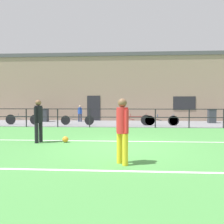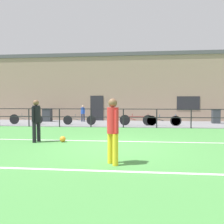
{
  "view_description": "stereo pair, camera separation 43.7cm",
  "coord_description": "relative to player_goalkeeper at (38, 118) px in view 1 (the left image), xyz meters",
  "views": [
    {
      "loc": [
        0.24,
        -7.54,
        1.51
      ],
      "look_at": [
        -0.5,
        4.07,
        1.03
      ],
      "focal_mm": 35.74,
      "sensor_mm": 36.0,
      "label": 1
    },
    {
      "loc": [
        0.68,
        -7.5,
        1.51
      ],
      "look_at": [
        -0.5,
        4.07,
        1.03
      ],
      "focal_mm": 35.74,
      "sensor_mm": 36.0,
      "label": 2
    }
  ],
  "objects": [
    {
      "name": "bicycle_parked_1",
      "position": [
        3.86,
        6.53,
        -0.54
      ],
      "size": [
        2.21,
        0.04,
        0.78
      ],
      "color": "black",
      "rests_on": "pavement_strip"
    },
    {
      "name": "ground",
      "position": [
        3.07,
        -0.67,
        -0.94
      ],
      "size": [
        60.0,
        44.0,
        0.04
      ],
      "primitive_type": "cube",
      "color": "#478C42"
    },
    {
      "name": "spectator_child",
      "position": [
        -0.32,
        9.1,
        -0.17
      ],
      "size": [
        0.34,
        0.23,
        1.29
      ],
      "rotation": [
        0.0,
        0.0,
        2.88
      ],
      "color": "#232D4C",
      "rests_on": "pavement_strip"
    },
    {
      "name": "bicycle_parked_0",
      "position": [
        -3.74,
        6.53,
        -0.54
      ],
      "size": [
        2.4,
        0.04,
        0.78
      ],
      "color": "black",
      "rests_on": "pavement_strip"
    },
    {
      "name": "bicycle_parked_4",
      "position": [
        5.65,
        6.53,
        -0.57
      ],
      "size": [
        2.21,
        0.04,
        0.73
      ],
      "color": "black",
      "rests_on": "pavement_strip"
    },
    {
      "name": "bicycle_parked_2",
      "position": [
        0.03,
        6.53,
        -0.57
      ],
      "size": [
        2.24,
        0.04,
        0.73
      ],
      "color": "black",
      "rests_on": "pavement_strip"
    },
    {
      "name": "soccer_ball_match",
      "position": [
        1.0,
        0.12,
        -0.81
      ],
      "size": [
        0.23,
        0.23,
        0.23
      ],
      "primitive_type": "sphere",
      "color": "orange",
      "rests_on": "ground"
    },
    {
      "name": "pavement_strip",
      "position": [
        3.07,
        7.83,
        -0.91
      ],
      "size": [
        48.0,
        5.0,
        0.02
      ],
      "primitive_type": "cube",
      "color": "slate",
      "rests_on": "ground"
    },
    {
      "name": "player_striker",
      "position": [
        3.22,
        -2.78,
        -0.0
      ],
      "size": [
        0.31,
        0.38,
        1.62
      ],
      "rotation": [
        0.0,
        0.0,
        2.21
      ],
      "color": "gold",
      "rests_on": "ground"
    },
    {
      "name": "perimeter_fence",
      "position": [
        3.07,
        5.33,
        -0.17
      ],
      "size": [
        36.07,
        0.07,
        1.15
      ],
      "color": "black",
      "rests_on": "ground"
    },
    {
      "name": "field_line_hash",
      "position": [
        3.07,
        -3.33,
        -0.92
      ],
      "size": [
        36.0,
        0.11,
        0.0
      ],
      "primitive_type": "cube",
      "color": "white",
      "rests_on": "ground"
    },
    {
      "name": "field_line_touchline",
      "position": [
        3.07,
        0.49,
        -0.92
      ],
      "size": [
        36.0,
        0.11,
        0.0
      ],
      "primitive_type": "cube",
      "color": "white",
      "rests_on": "ground"
    },
    {
      "name": "trash_bin_0",
      "position": [
        9.6,
        8.58,
        -0.38
      ],
      "size": [
        0.54,
        0.46,
        1.03
      ],
      "color": "#33383D",
      "rests_on": "pavement_strip"
    },
    {
      "name": "trash_bin_1",
      "position": [
        -3.18,
        8.96,
        -0.38
      ],
      "size": [
        0.69,
        0.58,
        1.04
      ],
      "color": "#33383D",
      "rests_on": "pavement_strip"
    },
    {
      "name": "bicycle_parked_3",
      "position": [
        5.61,
        6.53,
        -0.57
      ],
      "size": [
        2.14,
        0.04,
        0.74
      ],
      "color": "black",
      "rests_on": "pavement_strip"
    },
    {
      "name": "clubhouse_facade",
      "position": [
        3.07,
        11.53,
        1.93
      ],
      "size": [
        28.0,
        2.56,
        5.68
      ],
      "color": "gray",
      "rests_on": "ground"
    },
    {
      "name": "player_goalkeeper",
      "position": [
        0.0,
        0.0,
        0.0
      ],
      "size": [
        0.28,
        0.43,
        1.62
      ],
      "rotation": [
        0.0,
        0.0,
        4.42
      ],
      "color": "black",
      "rests_on": "ground"
    }
  ]
}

